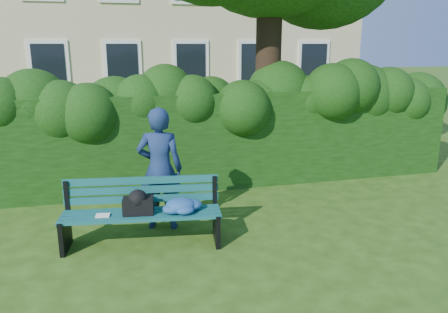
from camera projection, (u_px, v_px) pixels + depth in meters
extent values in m
plane|color=#294911|center=(234.00, 227.00, 6.55)|extent=(80.00, 80.00, 0.00)
cube|color=white|center=(49.00, 65.00, 14.52)|extent=(1.30, 0.08, 1.60)
cube|color=black|center=(49.00, 65.00, 14.49)|extent=(1.05, 0.04, 1.35)
cube|color=white|center=(123.00, 64.00, 15.11)|extent=(1.30, 0.08, 1.60)
cube|color=black|center=(123.00, 64.00, 15.07)|extent=(1.05, 0.04, 1.35)
cube|color=white|center=(191.00, 63.00, 15.69)|extent=(1.30, 0.08, 1.60)
cube|color=black|center=(191.00, 63.00, 15.65)|extent=(1.05, 0.04, 1.35)
cube|color=white|center=(254.00, 62.00, 16.27)|extent=(1.30, 0.08, 1.60)
cube|color=black|center=(255.00, 62.00, 16.23)|extent=(1.05, 0.04, 1.35)
cube|color=white|center=(313.00, 62.00, 16.85)|extent=(1.30, 0.08, 1.60)
cube|color=black|center=(314.00, 62.00, 16.82)|extent=(1.05, 0.04, 1.35)
cube|color=#14330B|center=(203.00, 139.00, 8.38)|extent=(10.00, 1.00, 1.80)
cylinder|color=black|center=(268.00, 53.00, 8.58)|extent=(0.50, 0.50, 5.00)
cube|color=#115657|center=(141.00, 220.00, 5.68)|extent=(2.12, 0.39, 0.04)
cube|color=#115657|center=(141.00, 216.00, 5.80)|extent=(2.12, 0.39, 0.04)
cube|color=#115657|center=(142.00, 213.00, 5.91)|extent=(2.12, 0.39, 0.04)
cube|color=#115657|center=(142.00, 210.00, 6.03)|extent=(2.12, 0.39, 0.04)
cube|color=#115657|center=(142.00, 199.00, 6.07)|extent=(2.11, 0.33, 0.10)
cube|color=#115657|center=(142.00, 190.00, 6.05)|extent=(2.11, 0.33, 0.10)
cube|color=#115657|center=(142.00, 181.00, 6.03)|extent=(2.11, 0.33, 0.10)
cube|color=black|center=(65.00, 234.00, 5.80)|extent=(0.13, 0.50, 0.44)
cube|color=black|center=(67.00, 197.00, 5.94)|extent=(0.07, 0.07, 0.45)
cube|color=black|center=(63.00, 220.00, 5.69)|extent=(0.12, 0.42, 0.05)
cube|color=black|center=(217.00, 227.00, 6.02)|extent=(0.13, 0.50, 0.44)
cube|color=black|center=(215.00, 191.00, 6.17)|extent=(0.07, 0.07, 0.45)
cube|color=black|center=(217.00, 213.00, 5.92)|extent=(0.12, 0.42, 0.05)
cube|color=white|center=(103.00, 215.00, 5.74)|extent=(0.20, 0.15, 0.02)
cube|color=black|center=(138.00, 206.00, 5.82)|extent=(0.43, 0.29, 0.22)
imported|color=navy|center=(160.00, 169.00, 6.35)|extent=(0.75, 0.59, 1.81)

